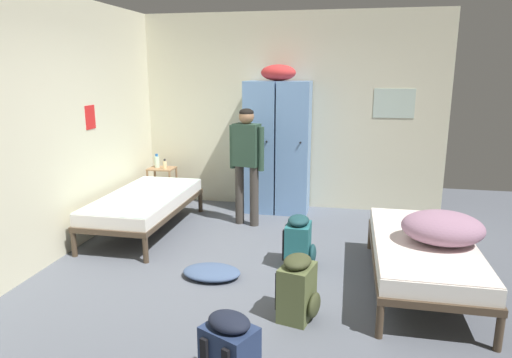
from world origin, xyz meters
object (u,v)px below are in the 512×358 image
lotion_bottle (165,164)px  backpack_olive (298,289)px  locker_bank (278,145)px  bedding_heap (443,228)px  person_traveler (247,156)px  shelf_unit (162,182)px  clothes_pile_denim (212,272)px  bed_left_rear (145,202)px  backpack_teal (299,243)px  backpack_navy (231,355)px  bed_right (423,250)px  water_bottle (157,161)px

lotion_bottle → backpack_olive: (2.31, -2.82, -0.37)m
locker_bank → lotion_bottle: size_ratio=14.23×
bedding_heap → person_traveler: person_traveler is taller
shelf_unit → clothes_pile_denim: shelf_unit is taller
shelf_unit → bed_left_rear: bearing=-77.7°
backpack_teal → backpack_navy: same height
bed_right → lotion_bottle: 3.96m
locker_bank → person_traveler: 0.76m
bed_right → bedding_heap: size_ratio=2.67×
backpack_teal → person_traveler: bearing=124.5°
water_bottle → backpack_navy: 4.43m
bed_right → backpack_navy: size_ratio=3.45×
water_bottle → clothes_pile_denim: water_bottle is taller
backpack_teal → shelf_unit: bearing=141.2°
water_bottle → backpack_navy: size_ratio=0.38×
lotion_bottle → backpack_navy: bearing=-62.3°
bed_right → backpack_teal: size_ratio=3.45×
clothes_pile_denim → bedding_heap: bearing=2.6°
shelf_unit → person_traveler: size_ratio=0.37×
person_traveler → clothes_pile_denim: (0.01, -1.63, -0.87)m
locker_bank → clothes_pile_denim: bearing=-96.9°
shelf_unit → lotion_bottle: size_ratio=3.92×
shelf_unit → bedding_heap: bearing=-31.2°
clothes_pile_denim → bed_left_rear: bearing=137.3°
locker_bank → shelf_unit: (-1.74, -0.06, -0.62)m
backpack_navy → clothes_pile_denim: backpack_navy is taller
bedding_heap → lotion_bottle: bearing=148.8°
bed_right → bed_left_rear: same height
locker_bank → backpack_navy: bearing=-85.2°
bed_left_rear → lotion_bottle: lotion_bottle is taller
backpack_navy → backpack_olive: bearing=72.2°
bed_left_rear → person_traveler: 1.41m
locker_bank → bedding_heap: bearing=-50.5°
shelf_unit → clothes_pile_denim: (1.46, -2.27, -0.29)m
bed_right → backpack_olive: bearing=-144.5°
backpack_navy → bed_left_rear: bearing=124.1°
bed_left_rear → backpack_navy: (1.82, -2.68, -0.12)m
person_traveler → backpack_teal: (0.82, -1.20, -0.66)m
bed_right → backpack_teal: backpack_teal is taller
bed_left_rear → bedding_heap: (3.33, -1.02, 0.25)m
backpack_teal → backpack_navy: 2.02m
bed_right → person_traveler: bearing=143.7°
person_traveler → lotion_bottle: person_traveler is taller
water_bottle → lotion_bottle: 0.16m
bed_right → clothes_pile_denim: 2.02m
person_traveler → lotion_bottle: size_ratio=10.51×
backpack_olive → backpack_navy: same height
locker_bank → backpack_olive: (0.64, -2.92, -0.71)m
locker_bank → bed_left_rear: locker_bank is taller
backpack_navy → water_bottle: bearing=119.1°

